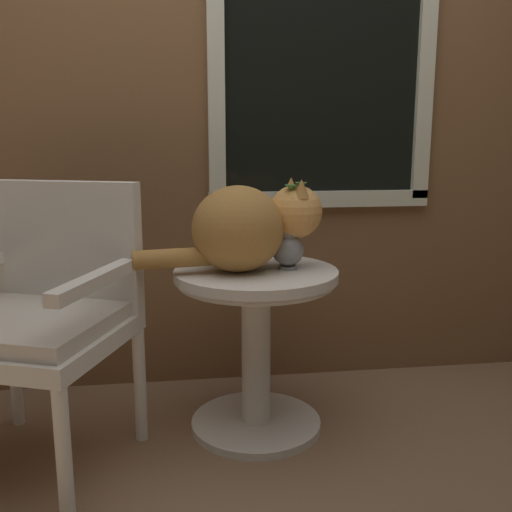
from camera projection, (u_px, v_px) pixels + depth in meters
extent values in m
plane|color=#7F6047|center=(236.00, 467.00, 1.92)|extent=(6.00, 6.00, 0.00)
cube|color=brown|center=(215.00, 84.00, 2.39)|extent=(4.00, 0.04, 2.60)
cube|color=beige|center=(320.00, 199.00, 2.51)|extent=(0.97, 0.03, 0.07)
cube|color=beige|center=(215.00, 77.00, 2.35)|extent=(0.07, 0.03, 1.02)
cube|color=beige|center=(425.00, 80.00, 2.47)|extent=(0.07, 0.03, 1.02)
cube|color=black|center=(322.00, 79.00, 2.42)|extent=(0.88, 0.01, 1.00)
cylinder|color=silver|center=(256.00, 423.00, 2.19)|extent=(0.49, 0.49, 0.03)
cylinder|color=silver|center=(256.00, 351.00, 2.13)|extent=(0.11, 0.11, 0.55)
cylinder|color=silver|center=(256.00, 274.00, 2.07)|extent=(0.59, 0.59, 0.03)
torus|color=silver|center=(256.00, 282.00, 2.08)|extent=(0.57, 0.57, 0.02)
cylinder|color=silver|center=(64.00, 459.00, 1.59)|extent=(0.04, 0.04, 0.42)
cylinder|color=silver|center=(15.00, 372.00, 2.18)|extent=(0.04, 0.04, 0.42)
cylinder|color=silver|center=(140.00, 385.00, 2.06)|extent=(0.04, 0.04, 0.42)
cube|color=silver|center=(30.00, 338.00, 1.83)|extent=(0.71, 0.71, 0.06)
cube|color=beige|center=(28.00, 322.00, 1.82)|extent=(0.66, 0.65, 0.05)
cube|color=silver|center=(66.00, 246.00, 2.01)|extent=(0.54, 0.26, 0.45)
cube|color=silver|center=(98.00, 279.00, 1.73)|extent=(0.23, 0.49, 0.04)
ellipsoid|color=#AD7A3D|center=(238.00, 229.00, 2.01)|extent=(0.37, 0.35, 0.30)
sphere|color=#E2A356|center=(296.00, 212.00, 2.06)|extent=(0.19, 0.19, 0.19)
cone|color=#AD7A3D|center=(301.00, 189.00, 2.00)|extent=(0.06, 0.06, 0.07)
cone|color=#AD7A3D|center=(291.00, 186.00, 2.09)|extent=(0.06, 0.06, 0.07)
cylinder|color=#AD7A3D|center=(175.00, 258.00, 1.97)|extent=(0.30, 0.11, 0.07)
cylinder|color=gray|center=(288.00, 267.00, 2.08)|extent=(0.07, 0.07, 0.01)
ellipsoid|color=gray|center=(288.00, 250.00, 2.07)|extent=(0.11, 0.11, 0.11)
cylinder|color=gray|center=(288.00, 230.00, 2.05)|extent=(0.06, 0.06, 0.06)
torus|color=gray|center=(288.00, 223.00, 2.05)|extent=(0.08, 0.08, 0.01)
cylinder|color=#47893D|center=(290.00, 205.00, 2.02)|extent=(0.01, 0.03, 0.13)
cone|color=#47893D|center=(291.00, 187.00, 2.00)|extent=(0.04, 0.04, 0.02)
cylinder|color=#47893D|center=(295.00, 204.00, 2.04)|extent=(0.05, 0.01, 0.14)
cone|color=#47893D|center=(301.00, 185.00, 2.03)|extent=(0.04, 0.04, 0.02)
cylinder|color=#47893D|center=(291.00, 212.00, 2.02)|extent=(0.02, 0.04, 0.09)
cone|color=#47893D|center=(294.00, 200.00, 2.00)|extent=(0.04, 0.04, 0.02)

